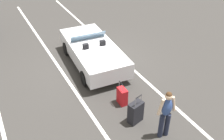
% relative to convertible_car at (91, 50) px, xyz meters
% --- Properties ---
extents(ground_plane, '(80.00, 80.00, 0.00)m').
position_rel_convertible_car_xyz_m(ground_plane, '(-0.21, 0.02, -0.59)').
color(ground_plane, '#383533').
extents(lot_line_near, '(18.00, 0.12, 0.01)m').
position_rel_convertible_car_xyz_m(lot_line_near, '(-0.21, -1.26, -0.59)').
color(lot_line_near, silver).
rests_on(lot_line_near, ground_plane).
extents(lot_line_mid, '(18.00, 0.12, 0.01)m').
position_rel_convertible_car_xyz_m(lot_line_mid, '(-0.21, 1.44, -0.59)').
color(lot_line_mid, silver).
rests_on(lot_line_mid, ground_plane).
extents(convertible_car, '(4.26, 2.07, 1.24)m').
position_rel_convertible_car_xyz_m(convertible_car, '(0.00, 0.00, 0.00)').
color(convertible_car, silver).
rests_on(convertible_car, ground_plane).
extents(suitcase_large_black, '(0.40, 0.53, 1.07)m').
position_rel_convertible_car_xyz_m(suitcase_large_black, '(-3.98, 0.31, -0.22)').
color(suitcase_large_black, black).
rests_on(suitcase_large_black, ground_plane).
extents(suitcase_medium_bright, '(0.41, 0.27, 0.92)m').
position_rel_convertible_car_xyz_m(suitcase_medium_bright, '(-3.03, 0.23, -0.28)').
color(suitcase_medium_bright, red).
rests_on(suitcase_medium_bright, ground_plane).
extents(traveler_person, '(0.26, 0.61, 1.65)m').
position_rel_convertible_car_xyz_m(traveler_person, '(-4.88, -0.10, 0.34)').
color(traveler_person, '#1E2338').
rests_on(traveler_person, ground_plane).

